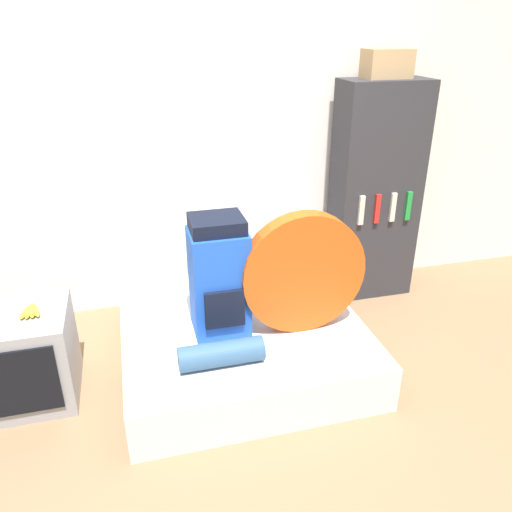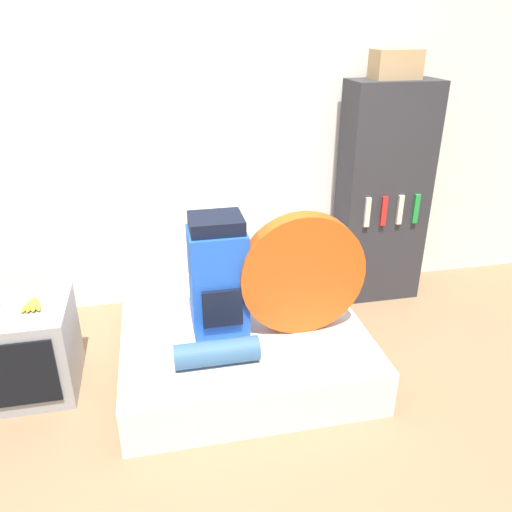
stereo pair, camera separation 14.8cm
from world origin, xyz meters
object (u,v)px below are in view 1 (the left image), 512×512
object	(u,v)px
backpack	(219,277)
bookshelf	(375,193)
television	(22,357)
tent_bag	(303,273)
sleeping_roll	(221,354)
cardboard_box	(387,64)

from	to	relation	value
backpack	bookshelf	size ratio (longest dim) A/B	0.44
bookshelf	television	bearing A→B (deg)	-164.58
tent_bag	television	distance (m)	1.74
sleeping_roll	backpack	bearing A→B (deg)	79.63
tent_bag	bookshelf	xyz separation A→B (m)	(0.90, 0.85, 0.16)
sleeping_roll	television	world-z (taller)	television
backpack	television	distance (m)	1.25
television	cardboard_box	distance (m)	3.08
backpack	tent_bag	distance (m)	0.51
sleeping_roll	bookshelf	world-z (taller)	bookshelf
television	bookshelf	world-z (taller)	bookshelf
sleeping_roll	cardboard_box	xyz separation A→B (m)	(1.46, 1.12, 1.43)
bookshelf	tent_bag	bearing A→B (deg)	-136.54
backpack	sleeping_roll	size ratio (longest dim) A/B	1.54
sleeping_roll	bookshelf	distance (m)	1.89
bookshelf	cardboard_box	size ratio (longest dim) A/B	5.18
backpack	tent_bag	world-z (taller)	tent_bag
backpack	tent_bag	bearing A→B (deg)	-13.84
tent_bag	television	size ratio (longest dim) A/B	1.33
tent_bag	cardboard_box	world-z (taller)	cardboard_box
cardboard_box	tent_bag	bearing A→B (deg)	-135.81
tent_bag	television	bearing A→B (deg)	175.36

